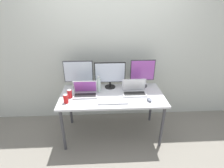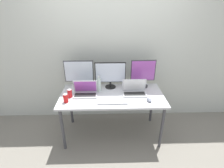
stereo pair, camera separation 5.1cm
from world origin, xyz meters
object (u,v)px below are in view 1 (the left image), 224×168
at_px(monitor_right, 142,72).
at_px(laptop_silver, 85,92).
at_px(monitor_left, 79,74).
at_px(soda_can_by_laptop, 66,99).
at_px(keyboard_main, 113,102).
at_px(bamboo_vase, 96,84).
at_px(work_desk, 112,98).
at_px(mouse_by_keyboard, 149,100).
at_px(monitor_center, 110,74).
at_px(soda_can_near_keyboard, 70,94).
at_px(laptop_secondary, 134,90).
at_px(water_bottle, 99,85).

height_order(monitor_right, laptop_silver, monitor_right).
bearing_deg(monitor_left, soda_can_by_laptop, -105.42).
xyz_separation_m(keyboard_main, bamboo_vase, (-0.25, 0.48, 0.05)).
xyz_separation_m(work_desk, mouse_by_keyboard, (0.52, -0.21, 0.08)).
xyz_separation_m(monitor_center, soda_can_by_laptop, (-0.63, -0.45, -0.17)).
distance_m(mouse_by_keyboard, soda_can_near_keyboard, 1.15).
height_order(laptop_secondary, soda_can_by_laptop, laptop_secondary).
xyz_separation_m(laptop_secondary, keyboard_main, (-0.34, -0.25, -0.04)).
xyz_separation_m(work_desk, bamboo_vase, (-0.25, 0.26, 0.13)).
distance_m(monitor_left, monitor_right, 1.02).
bearing_deg(keyboard_main, water_bottle, 119.94).
height_order(water_bottle, soda_can_near_keyboard, water_bottle).
bearing_deg(work_desk, laptop_secondary, 4.92).
bearing_deg(soda_can_near_keyboard, monitor_center, 27.28).
xyz_separation_m(monitor_right, soda_can_near_keyboard, (-1.12, -0.33, -0.18)).
bearing_deg(laptop_silver, water_bottle, 27.19).
xyz_separation_m(mouse_by_keyboard, water_bottle, (-0.72, 0.32, 0.10)).
relative_size(work_desk, monitor_center, 3.19).
height_order(monitor_left, soda_can_near_keyboard, monitor_left).
relative_size(laptop_secondary, mouse_by_keyboard, 3.35).
distance_m(monitor_right, soda_can_by_laptop, 1.26).
bearing_deg(water_bottle, monitor_right, 12.76).
bearing_deg(work_desk, mouse_by_keyboard, -21.78).
height_order(work_desk, soda_can_near_keyboard, soda_can_near_keyboard).
xyz_separation_m(keyboard_main, soda_can_near_keyboard, (-0.62, 0.17, 0.05)).
xyz_separation_m(monitor_center, bamboo_vase, (-0.24, 0.00, -0.17)).
height_order(monitor_right, keyboard_main, monitor_right).
bearing_deg(soda_can_by_laptop, bamboo_vase, 48.79).
height_order(laptop_secondary, water_bottle, water_bottle).
bearing_deg(monitor_center, soda_can_by_laptop, -144.51).
distance_m(monitor_center, monitor_right, 0.52).
relative_size(monitor_center, keyboard_main, 1.16).
height_order(keyboard_main, water_bottle, water_bottle).
height_order(mouse_by_keyboard, bamboo_vase, bamboo_vase).
bearing_deg(keyboard_main, bamboo_vase, 117.39).
height_order(monitor_center, soda_can_near_keyboard, monitor_center).
bearing_deg(work_desk, monitor_right, 28.61).
height_order(monitor_left, mouse_by_keyboard, monitor_left).
height_order(mouse_by_keyboard, water_bottle, water_bottle).
height_order(laptop_silver, water_bottle, water_bottle).
xyz_separation_m(laptop_silver, soda_can_by_laptop, (-0.25, -0.21, 0.01)).
distance_m(laptop_secondary, keyboard_main, 0.43).
xyz_separation_m(laptop_silver, water_bottle, (0.20, 0.10, 0.07)).
bearing_deg(monitor_right, laptop_secondary, -123.86).
xyz_separation_m(mouse_by_keyboard, soda_can_by_laptop, (-1.17, 0.01, 0.04)).
distance_m(work_desk, laptop_silver, 0.42).
xyz_separation_m(monitor_left, laptop_silver, (0.12, -0.27, -0.19)).
bearing_deg(monitor_left, monitor_center, -3.23).
bearing_deg(mouse_by_keyboard, water_bottle, 146.50).
xyz_separation_m(monitor_right, mouse_by_keyboard, (0.01, -0.48, -0.23)).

